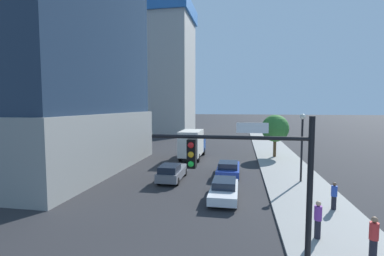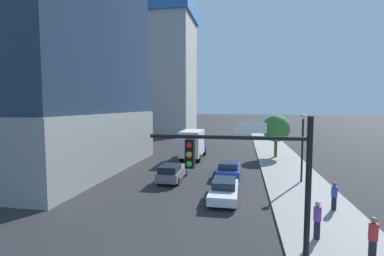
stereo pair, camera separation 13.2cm
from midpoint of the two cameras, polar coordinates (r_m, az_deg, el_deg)
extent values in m
cube|color=gray|center=(28.29, 18.91, -8.29)|extent=(4.95, 120.00, 0.15)
cube|color=gray|center=(31.74, -30.07, -2.33)|extent=(18.16, 19.65, 5.56)
cube|color=#B2AFA8|center=(63.85, -7.24, 11.67)|extent=(15.22, 13.00, 28.33)
cube|color=#2D6BB7|center=(66.61, -7.36, 22.55)|extent=(16.14, 13.78, 3.00)
cube|color=gold|center=(59.51, -4.08, 15.81)|extent=(0.90, 0.90, 35.70)
cylinder|color=black|center=(10.56, 22.75, -13.56)|extent=(0.20, 0.20, 5.77)
cylinder|color=black|center=(9.87, 7.06, -1.93)|extent=(5.60, 0.14, 0.14)
cube|color=black|center=(10.11, -0.43, -5.32)|extent=(0.32, 0.36, 1.05)
sphere|color=red|center=(9.87, -0.63, -3.56)|extent=(0.22, 0.22, 0.22)
sphere|color=orange|center=(9.93, -0.63, -5.51)|extent=(0.22, 0.22, 0.22)
sphere|color=green|center=(9.99, -0.63, -7.43)|extent=(0.22, 0.22, 0.22)
cube|color=white|center=(9.83, 11.98, 0.02)|extent=(1.10, 0.04, 0.36)
cylinder|color=black|center=(23.93, 21.55, -4.32)|extent=(0.16, 0.16, 5.07)
sphere|color=silver|center=(23.68, 21.75, 2.19)|extent=(0.44, 0.44, 0.44)
cylinder|color=brown|center=(34.72, 16.60, -3.88)|extent=(0.36, 0.36, 2.22)
sphere|color=#387F33|center=(34.46, 16.69, -0.05)|extent=(3.24, 3.24, 3.24)
cube|color=slate|center=(23.72, -4.18, -9.21)|extent=(1.74, 4.59, 0.66)
cube|color=#19212D|center=(22.62, -4.83, -8.34)|extent=(1.46, 2.09, 0.54)
cylinder|color=black|center=(25.44, -5.00, -8.91)|extent=(0.22, 0.66, 0.66)
cylinder|color=black|center=(25.09, -1.57, -9.09)|extent=(0.22, 0.66, 0.66)
cylinder|color=black|center=(22.54, -7.09, -10.71)|extent=(0.22, 0.66, 0.66)
cylinder|color=black|center=(22.15, -3.23, -10.95)|extent=(0.22, 0.66, 0.66)
cube|color=silver|center=(19.11, 6.44, -12.87)|extent=(1.80, 4.55, 0.56)
cube|color=#19212D|center=(19.14, 6.49, -11.21)|extent=(1.51, 2.16, 0.48)
cylinder|color=black|center=(20.71, 4.47, -12.13)|extent=(0.22, 0.62, 0.62)
cylinder|color=black|center=(20.62, 8.96, -12.24)|extent=(0.22, 0.62, 0.62)
cylinder|color=black|center=(17.78, 3.46, -14.97)|extent=(0.22, 0.62, 0.62)
cylinder|color=black|center=(17.68, 8.76, -15.13)|extent=(0.22, 0.62, 0.62)
cube|color=#233D9E|center=(25.26, 7.38, -8.49)|extent=(1.94, 4.70, 0.59)
cube|color=#19212D|center=(24.53, 7.32, -7.56)|extent=(1.63, 1.99, 0.51)
cylinder|color=black|center=(26.92, 5.70, -8.19)|extent=(0.22, 0.63, 0.63)
cylinder|color=black|center=(26.84, 9.37, -8.27)|extent=(0.22, 0.63, 0.63)
cylinder|color=black|center=(23.82, 5.11, -9.88)|extent=(0.22, 0.63, 0.63)
cylinder|color=black|center=(23.74, 9.27, -9.97)|extent=(0.22, 0.63, 0.63)
cube|color=#1E4799|center=(35.33, 0.71, -3.12)|extent=(2.26, 1.87, 1.89)
cube|color=silver|center=(31.93, -0.29, -3.08)|extent=(2.26, 4.66, 2.84)
cylinder|color=black|center=(35.66, -0.88, -4.74)|extent=(0.30, 0.95, 0.95)
cylinder|color=black|center=(35.34, 2.30, -4.83)|extent=(0.30, 0.95, 0.95)
cylinder|color=black|center=(31.24, -2.49, -6.08)|extent=(0.30, 0.95, 0.95)
cylinder|color=black|center=(30.88, 1.14, -6.21)|extent=(0.30, 0.95, 0.95)
cylinder|color=black|center=(13.82, 33.06, -20.39)|extent=(0.28, 0.28, 0.88)
cylinder|color=red|center=(13.52, 33.21, -17.38)|extent=(0.34, 0.34, 0.68)
sphere|color=#997051|center=(13.36, 33.30, -15.55)|extent=(0.24, 0.24, 0.24)
cylinder|color=black|center=(14.73, 24.24, -18.50)|extent=(0.28, 0.28, 0.86)
cylinder|color=purple|center=(14.45, 24.35, -15.71)|extent=(0.34, 0.34, 0.66)
sphere|color=tan|center=(14.31, 24.41, -14.02)|extent=(0.23, 0.23, 0.23)
cylinder|color=black|center=(18.82, 27.04, -13.59)|extent=(0.28, 0.28, 0.80)
cylinder|color=#2D4CB2|center=(18.62, 27.12, -11.52)|extent=(0.34, 0.34, 0.61)
sphere|color=brown|center=(18.51, 27.17, -10.28)|extent=(0.22, 0.22, 0.22)
camera|label=1|loc=(0.07, -90.20, -0.02)|focal=25.83mm
camera|label=2|loc=(0.07, 89.80, 0.02)|focal=25.83mm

